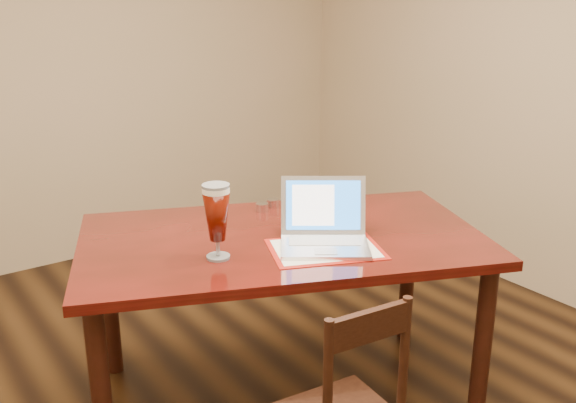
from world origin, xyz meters
TOP-DOWN VIEW (x-y plane):
  - room_shell at (0.00, 0.00)m, footprint 4.51×5.01m
  - dining_table at (0.29, 0.27)m, footprint 1.97×1.56m

SIDE VIEW (x-z plane):
  - dining_table at x=0.29m, z-range 0.17..1.28m
  - room_shell at x=0.00m, z-range 0.41..3.11m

